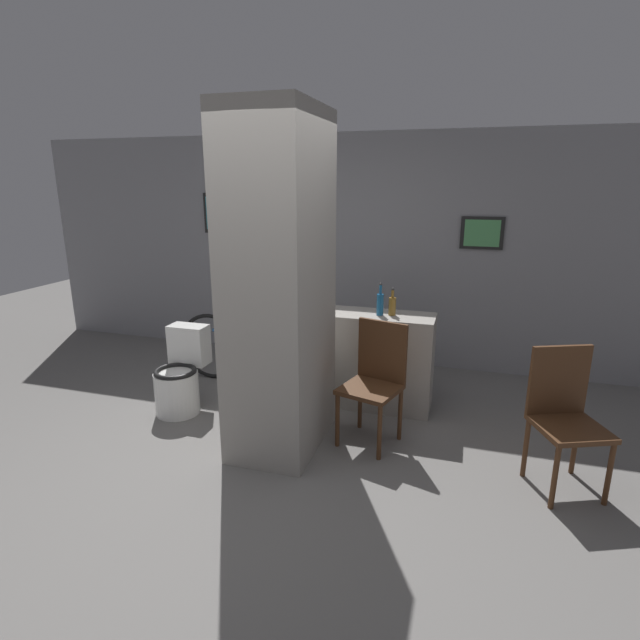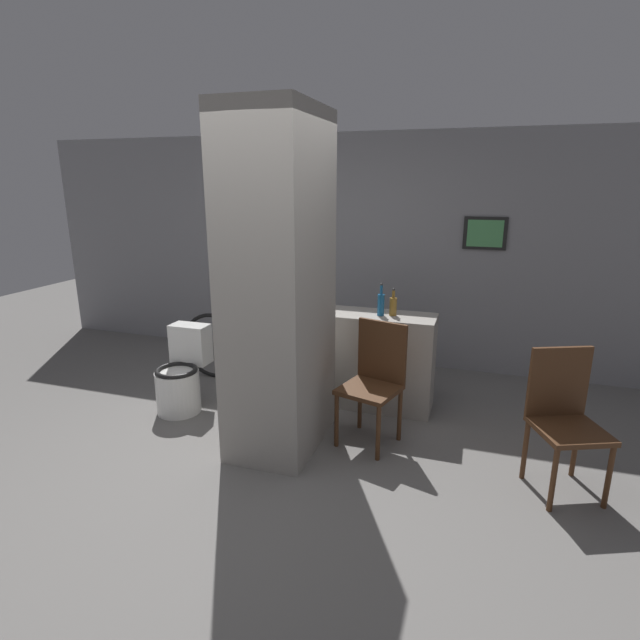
{
  "view_description": "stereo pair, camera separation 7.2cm",
  "coord_description": "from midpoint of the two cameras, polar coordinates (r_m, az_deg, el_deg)",
  "views": [
    {
      "loc": [
        1.42,
        -2.99,
        2.08
      ],
      "look_at": [
        0.24,
        0.87,
        0.95
      ],
      "focal_mm": 28.0,
      "sensor_mm": 36.0,
      "label": 1
    },
    {
      "loc": [
        1.49,
        -2.97,
        2.08
      ],
      "look_at": [
        0.24,
        0.87,
        0.95
      ],
      "focal_mm": 28.0,
      "sensor_mm": 36.0,
      "label": 2
    }
  ],
  "objects": [
    {
      "name": "bottle_short",
      "position": [
        4.57,
        7.81,
        1.69
      ],
      "size": [
        0.07,
        0.07,
        0.25
      ],
      "color": "olive",
      "rests_on": "counter_shelf"
    },
    {
      "name": "pillar_center",
      "position": [
        3.82,
        -5.2,
        3.76
      ],
      "size": [
        0.66,
        0.95,
        2.6
      ],
      "color": "gray",
      "rests_on": "ground_plane"
    },
    {
      "name": "bottle_tall",
      "position": [
        4.54,
        6.44,
        1.91
      ],
      "size": [
        0.06,
        0.06,
        0.3
      ],
      "color": "#19598C",
      "rests_on": "counter_shelf"
    },
    {
      "name": "chair_by_doorway",
      "position": [
        3.85,
        25.68,
        -9.52
      ],
      "size": [
        0.56,
        0.56,
        0.99
      ],
      "rotation": [
        0.0,
        0.0,
        0.4
      ],
      "color": "#4C2D19",
      "rests_on": "ground_plane"
    },
    {
      "name": "bicycle",
      "position": [
        5.26,
        -7.6,
        -3.42
      ],
      "size": [
        1.81,
        0.42,
        0.78
      ],
      "color": "black",
      "rests_on": "ground_plane"
    },
    {
      "name": "ground_plane",
      "position": [
        3.92,
        -7.92,
        -16.64
      ],
      "size": [
        14.0,
        14.0,
        0.0
      ],
      "primitive_type": "plane",
      "color": "slate"
    },
    {
      "name": "toilet",
      "position": [
        4.84,
        -16.08,
        -6.34
      ],
      "size": [
        0.4,
        0.56,
        0.77
      ],
      "color": "white",
      "rests_on": "ground_plane"
    },
    {
      "name": "counter_shelf",
      "position": [
        4.75,
        5.28,
        -4.51
      ],
      "size": [
        1.17,
        0.44,
        0.9
      ],
      "color": "gray",
      "rests_on": "ground_plane"
    },
    {
      "name": "chair_near_pillar",
      "position": [
        4.08,
        5.8,
        -6.52
      ],
      "size": [
        0.53,
        0.53,
        0.99
      ],
      "rotation": [
        0.0,
        0.0,
        -0.28
      ],
      "color": "#4C2D19",
      "rests_on": "ground_plane"
    },
    {
      "name": "wall_back",
      "position": [
        5.85,
        2.5,
        7.96
      ],
      "size": [
        8.0,
        0.09,
        2.6
      ],
      "color": "gray",
      "rests_on": "ground_plane"
    }
  ]
}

